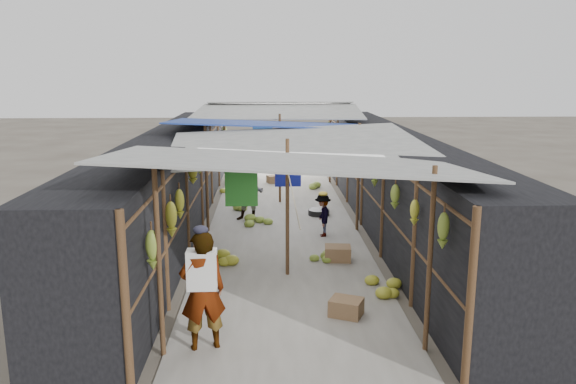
{
  "coord_description": "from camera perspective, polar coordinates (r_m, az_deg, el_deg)",
  "views": [
    {
      "loc": [
        -0.37,
        -7.06,
        3.79
      ],
      "look_at": [
        0.07,
        4.69,
        1.25
      ],
      "focal_mm": 35.0,
      "sensor_mm": 36.0,
      "label": 1
    }
  ],
  "objects": [
    {
      "name": "crate_back",
      "position": [
        19.31,
        -1.45,
        1.29
      ],
      "size": [
        0.53,
        0.49,
        0.28
      ],
      "primitive_type": "cube",
      "rotation": [
        0.0,
        0.0,
        0.36
      ],
      "color": "#916849",
      "rests_on": "ground"
    },
    {
      "name": "vendor_elderly",
      "position": [
        7.86,
        -8.67,
        -9.9
      ],
      "size": [
        0.71,
        0.56,
        1.71
      ],
      "primitive_type": "imported",
      "rotation": [
        0.0,
        0.0,
        3.41
      ],
      "color": "white",
      "rests_on": "ground"
    },
    {
      "name": "black_basin",
      "position": [
        15.04,
        3.15,
        -2.09
      ],
      "size": [
        0.57,
        0.57,
        0.17
      ],
      "primitive_type": "cylinder",
      "color": "black",
      "rests_on": "ground"
    },
    {
      "name": "market_canopy",
      "position": [
        13.98,
        -0.54,
        6.52
      ],
      "size": [
        5.62,
        15.2,
        2.77
      ],
      "color": "brown",
      "rests_on": "ground"
    },
    {
      "name": "aisle_slab",
      "position": [
        14.08,
        -0.58,
        -3.38
      ],
      "size": [
        3.6,
        16.0,
        0.02
      ],
      "primitive_type": "cube",
      "color": "#9E998E",
      "rests_on": "ground"
    },
    {
      "name": "ground",
      "position": [
        8.02,
        0.75,
        -16.02
      ],
      "size": [
        80.0,
        80.0,
        0.0
      ],
      "primitive_type": "plane",
      "color": "#6B6356",
      "rests_on": "ground"
    },
    {
      "name": "vendor_seated",
      "position": [
        13.04,
        3.55,
        -2.41
      ],
      "size": [
        0.39,
        0.66,
        1.02
      ],
      "primitive_type": "imported",
      "rotation": [
        0.0,
        0.0,
        -1.55
      ],
      "color": "#443F3B",
      "rests_on": "ground"
    },
    {
      "name": "shopper_blue",
      "position": [
        14.38,
        -3.9,
        -0.06
      ],
      "size": [
        0.81,
        0.68,
        1.49
      ],
      "primitive_type": "imported",
      "rotation": [
        0.0,
        0.0,
        -0.16
      ],
      "color": "navy",
      "rests_on": "ground"
    },
    {
      "name": "stall_right",
      "position": [
        14.15,
        10.41,
        1.23
      ],
      "size": [
        1.4,
        15.0,
        2.3
      ],
      "primitive_type": "cube",
      "color": "black",
      "rests_on": "ground"
    },
    {
      "name": "crate_near",
      "position": [
        9.05,
        5.93,
        -11.62
      ],
      "size": [
        0.61,
        0.56,
        0.29
      ],
      "primitive_type": "cube",
      "rotation": [
        0.0,
        0.0,
        -0.42
      ],
      "color": "#916849",
      "rests_on": "ground"
    },
    {
      "name": "hanging_bananas",
      "position": [
        13.53,
        -0.8,
        3.05
      ],
      "size": [
        3.96,
        13.61,
        0.83
      ],
      "color": "olive",
      "rests_on": "ground"
    },
    {
      "name": "floor_bananas",
      "position": [
        12.88,
        -0.91,
        -4.23
      ],
      "size": [
        3.83,
        9.29,
        0.35
      ],
      "color": "olive",
      "rests_on": "ground"
    },
    {
      "name": "stall_left",
      "position": [
        14.01,
        -11.7,
        1.07
      ],
      "size": [
        1.4,
        15.0,
        2.3
      ],
      "primitive_type": "cube",
      "color": "black",
      "rests_on": "ground"
    },
    {
      "name": "crate_mid",
      "position": [
        11.51,
        5.08,
        -6.27
      ],
      "size": [
        0.56,
        0.47,
        0.31
      ],
      "primitive_type": "cube",
      "rotation": [
        0.0,
        0.0,
        -0.1
      ],
      "color": "#916849",
      "rests_on": "ground"
    }
  ]
}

